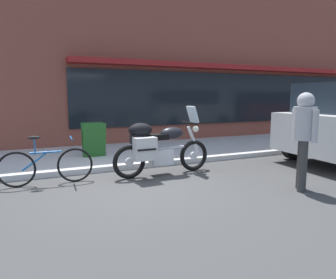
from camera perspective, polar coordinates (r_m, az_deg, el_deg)
The scene contains 6 objects.
ground_plane at distance 5.67m, azimuth -5.82°, elevation -8.54°, with size 80.00×80.00×0.00m, color #3C3C3C.
storefront_building at distance 13.19m, azimuth 18.49°, elevation 16.05°, with size 22.11×0.90×7.26m.
touring_motorcycle at distance 6.20m, azimuth -1.84°, elevation -1.25°, with size 2.16×0.73×1.41m.
parked_bicycle at distance 6.02m, azimuth -21.81°, elevation -4.54°, with size 1.66×0.48×0.92m.
pedestrian_walking at distance 5.66m, azimuth 24.10°, elevation 1.76°, with size 0.40×0.56×1.68m.
sandwich_board_sign at distance 7.83m, azimuth -13.70°, elevation -0.04°, with size 0.55×0.40×0.84m.
Camera 1 is at (-1.69, -5.16, 1.61)m, focal length 32.61 mm.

